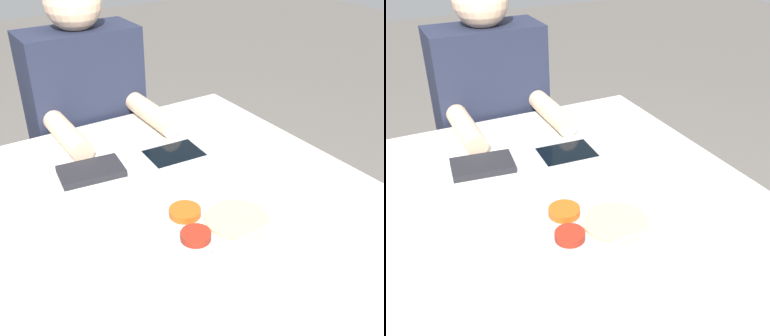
# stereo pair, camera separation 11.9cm
# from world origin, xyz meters

# --- Properties ---
(dining_table) EXTENTS (1.23, 0.96, 0.77)m
(dining_table) POSITION_xyz_m (0.00, 0.00, 0.38)
(dining_table) COLOR silver
(dining_table) RESTS_ON ground_plane
(thali_tray) EXTENTS (0.31, 0.31, 0.03)m
(thali_tray) POSITION_xyz_m (0.11, -0.23, 0.77)
(thali_tray) COLOR #B7BABF
(thali_tray) RESTS_ON dining_table
(red_notebook) EXTENTS (0.19, 0.14, 0.02)m
(red_notebook) POSITION_xyz_m (-0.05, 0.16, 0.77)
(red_notebook) COLOR silver
(red_notebook) RESTS_ON dining_table
(tablet_device) EXTENTS (0.19, 0.15, 0.01)m
(tablet_device) POSITION_xyz_m (0.21, 0.13, 0.77)
(tablet_device) COLOR #B7B7BC
(tablet_device) RESTS_ON dining_table
(person_diner) EXTENTS (0.41, 0.48, 1.25)m
(person_diner) POSITION_xyz_m (0.11, 0.60, 0.59)
(person_diner) COLOR black
(person_diner) RESTS_ON ground_plane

